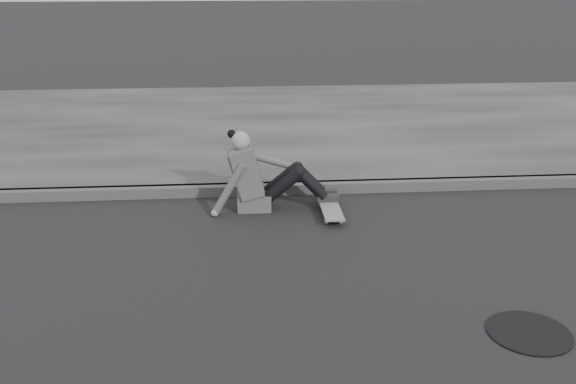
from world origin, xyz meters
name	(u,v)px	position (x,y,z in m)	size (l,w,h in m)	color
ground	(229,309)	(0.00, 0.00, 0.00)	(80.00, 80.00, 0.00)	black
curb	(231,190)	(0.00, 2.58, 0.06)	(24.00, 0.16, 0.12)	#454545
sidewalk	(232,126)	(0.00, 5.60, 0.06)	(24.00, 6.00, 0.12)	#373737
manhole	(529,333)	(2.17, -0.51, 0.01)	(0.60, 0.60, 0.01)	black
skateboard	(330,208)	(1.05, 1.89, 0.07)	(0.20, 0.78, 0.09)	#9F9F9A
seated_woman	(260,176)	(0.32, 2.14, 0.36)	(1.38, 0.46, 0.88)	#515154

